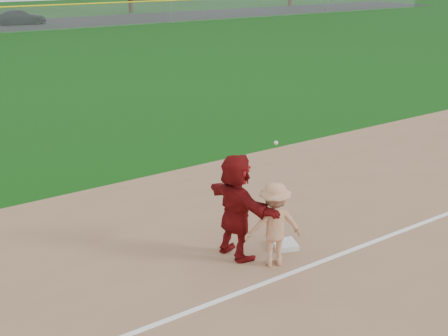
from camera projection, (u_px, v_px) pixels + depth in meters
ground at (268, 254)px, 10.67m from camera, size 160.00×160.00×0.00m
foul_line at (296, 271)px, 10.04m from camera, size 60.00×0.10×0.01m
first_base at (285, 245)px, 10.90m from camera, size 0.57×0.57×0.10m
base_runner at (236, 206)px, 10.27m from camera, size 0.72×1.91×2.02m
car_right at (21, 17)px, 50.56m from camera, size 4.65×2.47×1.29m
first_base_play at (274, 224)px, 10.04m from camera, size 1.17×0.93×2.26m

